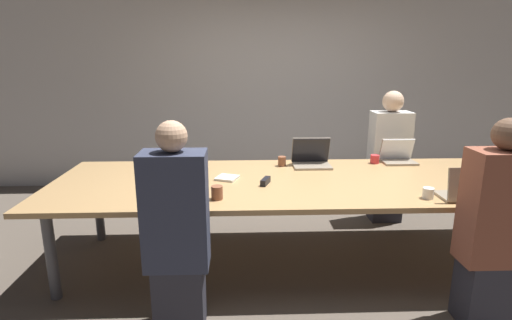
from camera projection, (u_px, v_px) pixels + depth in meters
name	position (u px, v px, depth m)	size (l,w,h in m)	color
ground_plane	(295.00, 260.00, 3.54)	(24.00, 24.00, 0.00)	brown
curtain_wall	(275.00, 84.00, 5.39)	(12.00, 0.06, 2.80)	#BCB7B2
conference_table	(297.00, 185.00, 3.36)	(4.08, 1.36, 0.75)	tan
laptop_far_right	(398.00, 155.00, 3.90)	(0.32, 0.23, 0.23)	gray
person_far_right	(388.00, 159.00, 4.27)	(0.40, 0.24, 1.41)	#2D2D38
cup_far_right	(375.00, 159.00, 3.87)	(0.08, 0.08, 0.08)	red
laptop_far_center	(311.00, 158.00, 3.78)	(0.36, 0.27, 0.27)	gray
cup_far_center	(282.00, 161.00, 3.77)	(0.07, 0.07, 0.09)	brown
laptop_near_left	(180.00, 191.00, 2.83)	(0.36, 0.27, 0.28)	#333338
person_near_left	(177.00, 234.00, 2.50)	(0.40, 0.24, 1.39)	#2D2D38
cup_near_left	(217.00, 193.00, 2.88)	(0.08, 0.08, 0.10)	brown
laptop_near_right	(465.00, 190.00, 2.86)	(0.31, 0.25, 0.26)	gray
person_near_right	(494.00, 230.00, 2.55)	(0.40, 0.24, 1.39)	#2D2D38
cup_near_right	(428.00, 193.00, 2.90)	(0.08, 0.08, 0.08)	white
stapler	(265.00, 181.00, 3.23)	(0.09, 0.16, 0.05)	black
notebook	(227.00, 178.00, 3.37)	(0.22, 0.22, 0.02)	silver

